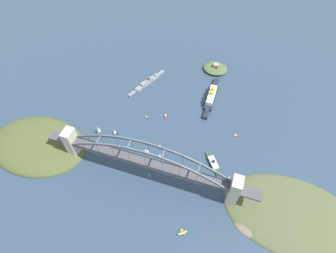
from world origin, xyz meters
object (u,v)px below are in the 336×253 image
small_boat_4 (236,136)px  small_boat_8 (98,129)px  ocean_liner (211,96)px  naval_cruiser (147,82)px  small_boat_5 (159,155)px  small_boat_3 (229,178)px  small_boat_7 (159,146)px  harbor_arch_bridge (148,164)px  small_boat_0 (147,151)px  small_boat_2 (115,131)px  small_boat_1 (165,116)px  seaplane_taxiing_near_bridge (182,233)px  small_boat_6 (147,117)px  fort_island_mid_harbor (215,68)px  harbor_ferry_steamer (213,163)px

small_boat_4 → small_boat_8: size_ratio=0.79×
ocean_liner → naval_cruiser: (-113.91, 1.28, -3.03)m
small_boat_5 → small_boat_3: bearing=-1.6°
small_boat_7 → small_boat_8: 95.65m
harbor_arch_bridge → ocean_liner: bearing=73.9°
small_boat_0 → small_boat_7: (12.73, 15.28, -1.65)m
ocean_liner → small_boat_2: bearing=-136.2°
small_boat_4 → small_boat_8: (-196.71, -57.26, 4.94)m
harbor_arch_bridge → small_boat_3: 110.19m
naval_cruiser → small_boat_2: naval_cruiser is taller
small_boat_3 → small_boat_4: small_boat_3 is taller
small_boat_0 → small_boat_4: (113.87, 69.57, -3.89)m
ocean_liner → small_boat_8: (-144.76, -120.22, -0.13)m
small_boat_1 → small_boat_5: size_ratio=1.48×
seaplane_taxiing_near_bridge → small_boat_8: small_boat_8 is taller
naval_cruiser → small_boat_6: 78.06m
fort_island_mid_harbor → small_boat_2: 219.90m
naval_cruiser → fort_island_mid_harbor: bearing=34.7°
ocean_liner → naval_cruiser: 113.96m
small_boat_2 → small_boat_4: bearing=17.0°
small_boat_0 → small_boat_2: (-58.63, 16.86, 0.14)m
small_boat_8 → small_boat_7: bearing=1.8°
naval_cruiser → fort_island_mid_harbor: size_ratio=1.85×
seaplane_taxiing_near_bridge → small_boat_5: bearing=123.8°
fort_island_mid_harbor → small_boat_3: size_ratio=5.41×
harbor_ferry_steamer → small_boat_1: harbor_ferry_steamer is taller
ocean_liner → small_boat_1: ocean_liner is taller
small_boat_6 → small_boat_7: small_boat_7 is taller
naval_cruiser → harbor_ferry_steamer: (144.27, -121.76, -0.45)m
small_boat_7 → small_boat_6: bearing=129.7°
small_boat_3 → small_boat_7: small_boat_7 is taller
small_boat_1 → seaplane_taxiing_near_bridge: bearing=-65.0°
small_boat_1 → small_boat_6: bearing=-157.4°
small_boat_4 → small_boat_6: small_boat_4 is taller
small_boat_6 → small_boat_7: (37.63, -45.34, 2.25)m
small_boat_2 → small_boat_7: bearing=-1.3°
fort_island_mid_harbor → small_boat_4: 149.86m
fort_island_mid_harbor → small_boat_3: (64.33, -209.26, -3.09)m
small_boat_8 → naval_cruiser: bearing=75.8°
small_boat_3 → small_boat_8: size_ratio=0.65×
small_boat_8 → harbor_arch_bridge: bearing=-24.3°
ocean_liner → small_boat_4: 81.78m
harbor_ferry_steamer → small_boat_7: 79.63m
naval_cruiser → small_boat_8: bearing=-104.2°
small_boat_5 → small_boat_8: small_boat_8 is taller
harbor_arch_bridge → small_boat_3: (102.53, 28.76, -28.31)m
small_boat_3 → small_boat_6: 155.62m
harbor_arch_bridge → ocean_liner: size_ratio=2.98×
small_boat_2 → small_boat_4: (172.51, 52.70, -4.03)m
naval_cruiser → small_boat_0: (51.98, -133.80, 1.85)m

